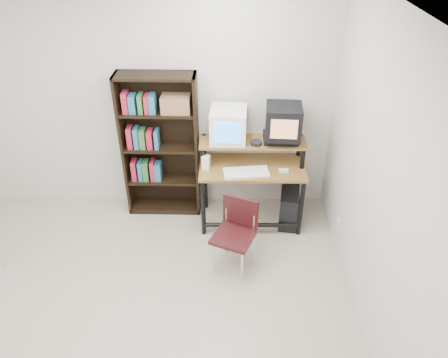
{
  "coord_description": "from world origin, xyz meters",
  "views": [
    {
      "loc": [
        0.8,
        -2.37,
        3.21
      ],
      "look_at": [
        0.8,
        1.1,
        0.9
      ],
      "focal_mm": 35.0,
      "sensor_mm": 36.0,
      "label": 1
    }
  ],
  "objects_px": {
    "computer_desk": "(252,170)",
    "bookshelf": "(161,144)",
    "school_chair": "(236,228)",
    "pc_tower": "(289,206)",
    "crt_monitor": "(228,125)",
    "crt_tv": "(283,121)"
  },
  "relations": [
    {
      "from": "computer_desk",
      "to": "bookshelf",
      "type": "xyz_separation_m",
      "value": [
        -1.0,
        0.24,
        0.18
      ]
    },
    {
      "from": "computer_desk",
      "to": "school_chair",
      "type": "xyz_separation_m",
      "value": [
        -0.19,
        -0.72,
        -0.22
      ]
    },
    {
      "from": "school_chair",
      "to": "pc_tower",
      "type": "bearing_deg",
      "value": 71.45
    },
    {
      "from": "computer_desk",
      "to": "school_chair",
      "type": "distance_m",
      "value": 0.77
    },
    {
      "from": "crt_monitor",
      "to": "crt_tv",
      "type": "height_order",
      "value": "crt_tv"
    },
    {
      "from": "crt_monitor",
      "to": "bookshelf",
      "type": "xyz_separation_m",
      "value": [
        -0.75,
        0.11,
        -0.28
      ]
    },
    {
      "from": "crt_monitor",
      "to": "crt_tv",
      "type": "relative_size",
      "value": 1.05
    },
    {
      "from": "crt_monitor",
      "to": "pc_tower",
      "type": "relative_size",
      "value": 0.9
    },
    {
      "from": "computer_desk",
      "to": "crt_monitor",
      "type": "distance_m",
      "value": 0.55
    },
    {
      "from": "pc_tower",
      "to": "school_chair",
      "type": "relative_size",
      "value": 0.6
    },
    {
      "from": "crt_monitor",
      "to": "crt_tv",
      "type": "distance_m",
      "value": 0.57
    },
    {
      "from": "bookshelf",
      "to": "pc_tower",
      "type": "bearing_deg",
      "value": -9.17
    },
    {
      "from": "computer_desk",
      "to": "bookshelf",
      "type": "height_order",
      "value": "bookshelf"
    },
    {
      "from": "crt_monitor",
      "to": "bookshelf",
      "type": "height_order",
      "value": "bookshelf"
    },
    {
      "from": "crt_monitor",
      "to": "pc_tower",
      "type": "xyz_separation_m",
      "value": [
        0.69,
        -0.17,
        -0.94
      ]
    },
    {
      "from": "pc_tower",
      "to": "bookshelf",
      "type": "xyz_separation_m",
      "value": [
        -1.44,
        0.27,
        0.65
      ]
    },
    {
      "from": "crt_tv",
      "to": "school_chair",
      "type": "distance_m",
      "value": 1.2
    },
    {
      "from": "pc_tower",
      "to": "computer_desk",
      "type": "bearing_deg",
      "value": -174.93
    },
    {
      "from": "crt_monitor",
      "to": "bookshelf",
      "type": "relative_size",
      "value": 0.24
    },
    {
      "from": "computer_desk",
      "to": "pc_tower",
      "type": "bearing_deg",
      "value": -3.62
    },
    {
      "from": "crt_monitor",
      "to": "school_chair",
      "type": "bearing_deg",
      "value": -81.44
    },
    {
      "from": "crt_monitor",
      "to": "bookshelf",
      "type": "bearing_deg",
      "value": 175.68
    }
  ]
}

